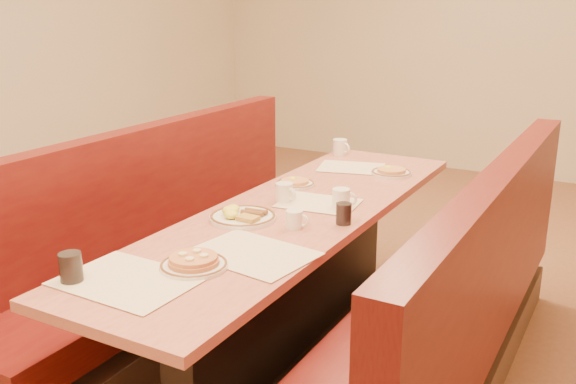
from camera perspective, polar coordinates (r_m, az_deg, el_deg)
The scene contains 18 objects.
ground at distance 3.24m, azimuth 0.49°, elevation -14.31°, with size 8.00×8.00×0.00m, color #9E6647.
diner_table at distance 3.06m, azimuth 0.51°, elevation -8.29°, with size 0.70×2.50×0.75m.
booth_left at distance 3.45m, azimuth -10.26°, elevation -5.85°, with size 0.55×2.50×1.05m.
booth_right at distance 2.83m, azimuth 13.89°, elevation -11.36°, with size 0.55×2.50×1.05m.
placemat_near_left at distance 2.27m, azimuth -14.03°, elevation -7.61°, with size 0.46×0.34×0.00m, color #FBE6C4.
placemat_near_right at distance 2.43m, azimuth -3.20°, elevation -5.48°, with size 0.44×0.33×0.00m, color #FBE6C4.
placemat_far_left at distance 3.67m, azimuth 5.64°, elevation 2.19°, with size 0.36×0.27×0.00m, color #FBE6C4.
placemat_far_right at distance 3.01m, azimuth 2.73°, elevation -0.98°, with size 0.36×0.27×0.00m, color #FBE6C4.
pancake_plate at distance 2.32m, azimuth -8.38°, elevation -6.27°, with size 0.24×0.24×0.05m.
eggs_plate at distance 2.80m, azimuth -4.13°, elevation -2.14°, with size 0.29×0.29×0.06m.
extra_plate_mid at distance 3.56m, azimuth 9.17°, elevation 1.77°, with size 0.22×0.22×0.04m.
extra_plate_far at distance 3.30m, azimuth 0.63°, elevation 0.80°, with size 0.20×0.20×0.04m.
coffee_mug_a at distance 2.68m, azimuth 0.63°, elevation -2.42°, with size 0.10×0.07×0.08m.
coffee_mug_b at distance 3.04m, azimuth -0.28°, elevation -0.01°, with size 0.12×0.08×0.09m.
coffee_mug_c at distance 2.96m, azimuth 4.81°, elevation -0.52°, with size 0.12×0.08×0.09m.
coffee_mug_d at distance 3.98m, azimuth 4.67°, elevation 4.02°, with size 0.12×0.09×0.10m.
soda_tumbler_near at distance 2.29m, azimuth -18.74°, elevation -6.40°, with size 0.08×0.08×0.11m.
soda_tumbler_mid at distance 2.74m, azimuth 4.97°, elevation -1.93°, with size 0.07×0.07×0.09m.
Camera 1 is at (1.33, -2.43, 1.67)m, focal length 40.00 mm.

